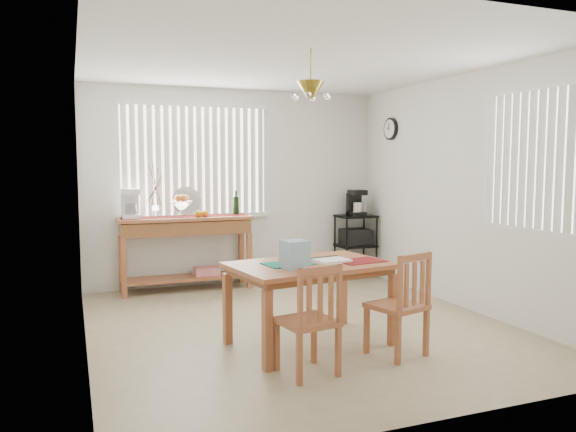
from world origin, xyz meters
name	(u,v)px	position (x,y,z in m)	size (l,w,h in m)	color
ground	(298,326)	(0.00, 0.00, -0.01)	(4.00, 4.50, 0.01)	tan
room_shell	(298,156)	(0.00, 0.01, 1.69)	(4.20, 4.70, 2.70)	white
sideboard	(187,235)	(-0.73, 1.99, 0.71)	(1.68, 0.47, 0.94)	#AB6139
sideboard_items	(163,205)	(-1.01, 2.01, 1.09)	(1.59, 0.40, 0.72)	maroon
wire_cart	(356,239)	(1.70, 2.00, 0.53)	(0.52, 0.41, 0.88)	black
cart_items	(356,203)	(1.70, 2.01, 1.05)	(0.21, 0.25, 0.36)	black
dining_table	(310,272)	(-0.13, -0.58, 0.65)	(1.50, 1.08, 0.74)	#AB6139
table_items	(304,256)	(-0.24, -0.71, 0.83)	(1.12, 0.49, 0.24)	#157660
chair_left	(310,321)	(-0.42, -1.26, 0.43)	(0.46, 0.46, 0.87)	#AB6139
chair_right	(400,305)	(0.46, -1.13, 0.44)	(0.51, 0.51, 0.89)	#AB6139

